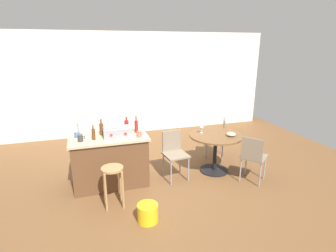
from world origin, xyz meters
The scene contains 22 objects.
ground_plane centered at (0.00, 0.00, 0.00)m, with size 8.80×8.80×0.00m, color brown.
back_wall centered at (0.00, 2.93, 1.35)m, with size 8.00×0.10×2.70m, color silver.
kitchen_island centered at (-0.78, 0.14, 0.44)m, with size 1.29×0.78×0.88m.
wooden_stool centered at (-0.81, -0.59, 0.46)m, with size 0.33×0.33×0.63m.
dining_table centered at (1.18, 0.01, 0.57)m, with size 1.00×1.00×0.74m.
folding_chair_near centered at (0.35, -0.01, 0.52)m, with size 0.44×0.44×0.88m.
folding_chair_far centered at (1.60, -0.59, 0.51)m, with size 0.56×0.56×0.86m.
folding_chair_left centered at (1.57, 0.65, 0.50)m, with size 0.54×0.54×0.85m.
toolbox centered at (-0.64, 0.07, 0.96)m, with size 0.46×0.27×0.17m.
bottle_0 centered at (-0.88, 0.21, 0.99)m, with size 0.07×0.07×0.28m.
bottle_1 centered at (-0.43, 0.39, 0.97)m, with size 0.08×0.08×0.24m.
bottle_2 centered at (-0.29, 0.17, 1.00)m, with size 0.06×0.06×0.29m.
bottle_3 centered at (-1.02, 0.01, 0.98)m, with size 0.06×0.06×0.25m.
bottle_4 centered at (-1.24, 0.33, 1.00)m, with size 0.07×0.07×0.30m.
cup_0 centered at (-1.28, 0.20, 0.93)m, with size 0.13×0.09×0.09m.
cup_1 centered at (-1.12, 0.19, 0.94)m, with size 0.12×0.08×0.11m.
cup_2 centered at (-1.12, 0.38, 0.93)m, with size 0.11×0.08×0.09m.
cup_3 centered at (-0.29, -0.08, 0.93)m, with size 0.12×0.08×0.10m.
cup_4 centered at (-1.23, -0.01, 0.94)m, with size 0.12×0.08×0.11m.
wine_glass centered at (0.97, 0.20, 0.85)m, with size 0.07×0.07×0.14m.
serving_bowl centered at (1.42, -0.13, 0.78)m, with size 0.18×0.18×0.07m, color tan.
plastic_bucket centered at (-0.41, -1.12, 0.13)m, with size 0.29×0.29×0.26m, color yellow.
Camera 1 is at (-1.09, -4.22, 2.35)m, focal length 28.43 mm.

